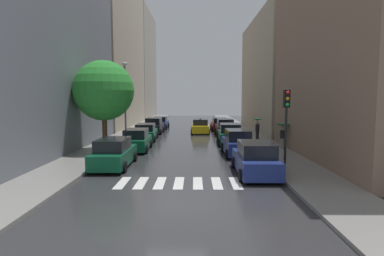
% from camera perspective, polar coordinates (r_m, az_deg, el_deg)
% --- Properties ---
extents(ground_plane, '(28.00, 72.00, 0.04)m').
position_cam_1_polar(ground_plane, '(36.10, -0.71, -1.02)').
color(ground_plane, '#2E2E31').
extents(sidewalk_left, '(3.00, 72.00, 0.15)m').
position_cam_1_polar(sidewalk_left, '(36.80, -10.88, -0.85)').
color(sidewalk_left, gray).
rests_on(sidewalk_left, ground).
extents(sidewalk_right, '(3.00, 72.00, 0.15)m').
position_cam_1_polar(sidewalk_right, '(36.54, 9.54, -0.87)').
color(sidewalk_right, gray).
rests_on(sidewalk_right, ground).
extents(crosswalk_stripes, '(5.85, 2.20, 0.01)m').
position_cam_1_polar(crosswalk_stripes, '(15.40, -2.36, -9.79)').
color(crosswalk_stripes, silver).
rests_on(crosswalk_stripes, ground).
extents(building_left_near, '(6.00, 21.83, 14.61)m').
position_cam_1_polar(building_left_near, '(26.10, -26.91, 12.03)').
color(building_left_near, slate).
rests_on(building_left_near, ground).
extents(building_left_mid, '(6.00, 20.88, 25.07)m').
position_cam_1_polar(building_left_mid, '(47.54, -14.37, 15.57)').
color(building_left_mid, '#B2A38C').
rests_on(building_left_mid, ground).
extents(building_left_far, '(6.00, 17.38, 20.82)m').
position_cam_1_polar(building_left_far, '(66.15, -9.93, 10.89)').
color(building_left_far, '#9E9384').
rests_on(building_left_far, ground).
extents(building_right_near, '(6.00, 16.19, 15.87)m').
position_cam_1_polar(building_right_near, '(23.57, 27.16, 14.34)').
color(building_right_near, '#8C6B56').
rests_on(building_right_near, ground).
extents(building_right_mid, '(6.00, 19.50, 13.72)m').
position_cam_1_polar(building_right_mid, '(41.13, 15.11, 9.18)').
color(building_right_mid, '#B2A38C').
rests_on(building_right_mid, ground).
extents(parked_car_left_nearest, '(2.06, 4.78, 1.69)m').
position_cam_1_polar(parked_car_left_nearest, '(19.31, -13.78, -4.43)').
color(parked_car_left_nearest, '#0C4C2D').
rests_on(parked_car_left_nearest, ground).
extents(parked_car_left_second, '(2.12, 4.46, 1.68)m').
position_cam_1_polar(parked_car_left_second, '(24.83, -9.88, -2.20)').
color(parked_car_left_second, '#0C4C2D').
rests_on(parked_car_left_second, ground).
extents(parked_car_left_third, '(2.22, 4.80, 1.59)m').
position_cam_1_polar(parked_car_left_third, '(30.74, -8.27, -0.78)').
color(parked_car_left_third, '#0C4C2D').
rests_on(parked_car_left_third, ground).
extents(parked_car_left_fourth, '(2.10, 4.36, 1.77)m').
position_cam_1_polar(parked_car_left_fourth, '(36.65, -6.81, 0.36)').
color(parked_car_left_fourth, black).
rests_on(parked_car_left_fourth, ground).
extents(parked_car_left_fifth, '(2.08, 4.47, 1.58)m').
position_cam_1_polar(parked_car_left_fifth, '(42.39, -5.66, 0.95)').
color(parked_car_left_fifth, navy).
rests_on(parked_car_left_fifth, ground).
extents(parked_car_right_nearest, '(2.16, 4.74, 1.75)m').
position_cam_1_polar(parked_car_right_nearest, '(17.13, 11.29, -5.54)').
color(parked_car_right_nearest, navy).
rests_on(parked_car_right_nearest, ground).
extents(parked_car_right_second, '(2.06, 4.41, 1.82)m').
position_cam_1_polar(parked_car_right_second, '(22.72, 8.10, -2.72)').
color(parked_car_right_second, navy).
rests_on(parked_car_right_second, ground).
extents(parked_car_right_third, '(2.21, 4.45, 1.81)m').
position_cam_1_polar(parked_car_right_third, '(27.98, 6.75, -1.18)').
color(parked_car_right_third, '#0C4C2D').
rests_on(parked_car_right_third, ground).
extents(parked_car_right_fourth, '(2.01, 4.60, 1.81)m').
position_cam_1_polar(parked_car_right_fourth, '(34.26, 5.91, 0.04)').
color(parked_car_right_fourth, black).
rests_on(parked_car_right_fourth, ground).
extents(parked_car_right_fifth, '(2.17, 4.33, 1.58)m').
position_cam_1_polar(parked_car_right_fifth, '(39.60, 4.94, 0.64)').
color(parked_car_right_fifth, maroon).
rests_on(parked_car_right_fifth, ground).
extents(taxi_midroad, '(2.09, 4.53, 1.81)m').
position_cam_1_polar(taxi_midroad, '(36.40, 1.48, 0.27)').
color(taxi_midroad, yellow).
rests_on(taxi_midroad, ground).
extents(pedestrian_foreground, '(1.10, 1.10, 1.89)m').
position_cam_1_polar(pedestrian_foreground, '(25.54, 15.87, -0.33)').
color(pedestrian_foreground, gray).
rests_on(pedestrian_foreground, sidewalk_right).
extents(pedestrian_near_tree, '(1.02, 1.02, 2.08)m').
position_cam_1_polar(pedestrian_near_tree, '(28.80, 11.64, 0.57)').
color(pedestrian_near_tree, black).
rests_on(pedestrian_near_tree, sidewalk_right).
extents(street_tree_left, '(4.38, 4.38, 6.61)m').
position_cam_1_polar(street_tree_left, '(24.24, -15.50, 6.44)').
color(street_tree_left, '#513823').
rests_on(street_tree_left, sidewalk_left).
extents(traffic_light_right_corner, '(0.30, 0.42, 4.30)m').
position_cam_1_polar(traffic_light_right_corner, '(17.03, 16.52, 2.65)').
color(traffic_light_right_corner, black).
rests_on(traffic_light_right_corner, sidewalk_right).
extents(lamp_post_left, '(0.60, 0.28, 7.06)m').
position_cam_1_polar(lamp_post_left, '(29.57, -11.88, 5.65)').
color(lamp_post_left, '#595B60').
rests_on(lamp_post_left, sidewalk_left).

